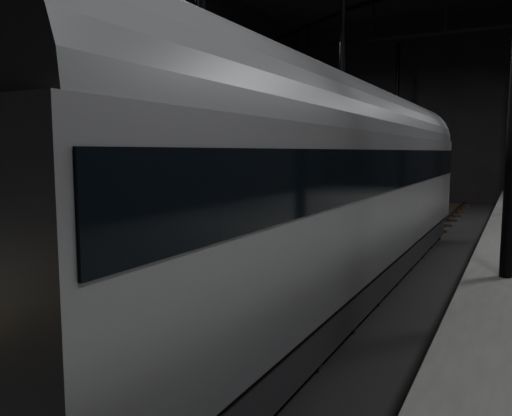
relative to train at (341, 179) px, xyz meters
The scene contains 6 objects.
ground 4.58m from the train, 90.00° to the left, with size 44.00×44.00×0.00m, color black.
platform_left 8.63m from the train, 154.95° to the left, with size 9.00×43.80×1.00m, color #4C4C4A.
tactile_strip 5.16m from the train, 132.83° to the left, with size 0.50×43.80×0.01m, color olive.
track 4.53m from the train, 90.00° to the left, with size 2.40×43.00×0.24m.
train is the anchor object (origin of this frame).
woman 7.23m from the train, 132.46° to the right, with size 0.60×0.40×1.65m, color tan.
Camera 1 is at (3.94, -15.50, 3.62)m, focal length 35.00 mm.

